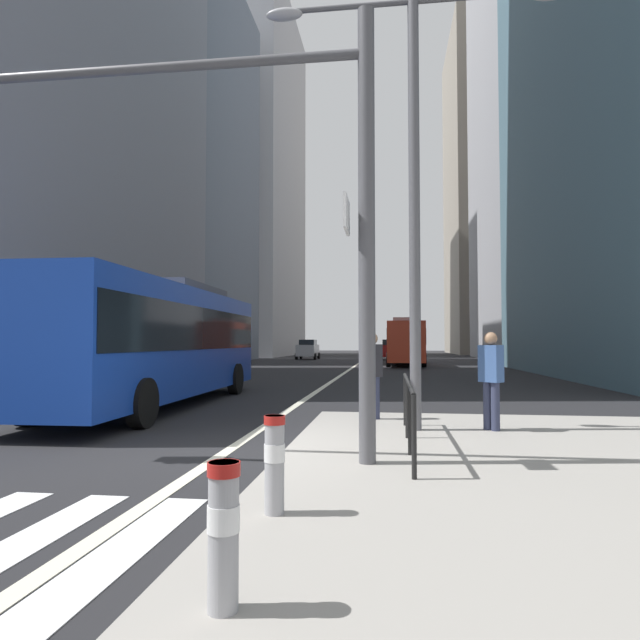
{
  "coord_description": "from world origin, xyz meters",
  "views": [
    {
      "loc": [
        2.54,
        -8.1,
        1.71
      ],
      "look_at": [
        -1.86,
        25.38,
        3.09
      ],
      "focal_mm": 30.33,
      "sensor_mm": 36.0,
      "label": 1
    }
  ],
  "objects_px": {
    "car_oncoming_mid": "(308,349)",
    "car_receding_near": "(390,349)",
    "city_bus_red_receding": "(405,340)",
    "pedestrian_waiting": "(372,371)",
    "sedan_white_oncoming": "(34,368)",
    "pedestrian_walking": "(491,375)",
    "city_bus_blue_oncoming": "(158,337)",
    "bollard_left": "(274,459)",
    "bollard_front": "(223,528)",
    "traffic_signal_gantry": "(204,165)",
    "street_lamp_post": "(414,145)"
  },
  "relations": [
    {
      "from": "sedan_white_oncoming",
      "to": "bollard_left",
      "type": "relative_size",
      "value": 4.85
    },
    {
      "from": "car_receding_near",
      "to": "bollard_left",
      "type": "height_order",
      "value": "car_receding_near"
    },
    {
      "from": "city_bus_red_receding",
      "to": "traffic_signal_gantry",
      "type": "xyz_separation_m",
      "value": [
        -3.61,
        -33.97,
        2.3
      ]
    },
    {
      "from": "street_lamp_post",
      "to": "bollard_left",
      "type": "distance_m",
      "value": 6.92
    },
    {
      "from": "car_receding_near",
      "to": "pedestrian_walking",
      "type": "bearing_deg",
      "value": -87.53
    },
    {
      "from": "traffic_signal_gantry",
      "to": "pedestrian_walking",
      "type": "distance_m",
      "value": 5.99
    },
    {
      "from": "traffic_signal_gantry",
      "to": "bollard_left",
      "type": "bearing_deg",
      "value": -55.79
    },
    {
      "from": "sedan_white_oncoming",
      "to": "pedestrian_waiting",
      "type": "distance_m",
      "value": 9.78
    },
    {
      "from": "city_bus_blue_oncoming",
      "to": "city_bus_red_receding",
      "type": "relative_size",
      "value": 0.95
    },
    {
      "from": "traffic_signal_gantry",
      "to": "pedestrian_waiting",
      "type": "xyz_separation_m",
      "value": [
        2.15,
        4.01,
        -3.01
      ]
    },
    {
      "from": "bollard_front",
      "to": "city_bus_blue_oncoming",
      "type": "bearing_deg",
      "value": 116.09
    },
    {
      "from": "car_oncoming_mid",
      "to": "bollard_front",
      "type": "bearing_deg",
      "value": -81.78
    },
    {
      "from": "sedan_white_oncoming",
      "to": "pedestrian_walking",
      "type": "height_order",
      "value": "sedan_white_oncoming"
    },
    {
      "from": "city_bus_red_receding",
      "to": "pedestrian_waiting",
      "type": "relative_size",
      "value": 6.65
    },
    {
      "from": "city_bus_blue_oncoming",
      "to": "sedan_white_oncoming",
      "type": "bearing_deg",
      "value": 179.65
    },
    {
      "from": "sedan_white_oncoming",
      "to": "bollard_left",
      "type": "bearing_deg",
      "value": -45.56
    },
    {
      "from": "car_receding_near",
      "to": "pedestrian_walking",
      "type": "xyz_separation_m",
      "value": [
        1.83,
        -42.35,
        0.13
      ]
    },
    {
      "from": "car_receding_near",
      "to": "bollard_front",
      "type": "height_order",
      "value": "car_receding_near"
    },
    {
      "from": "pedestrian_waiting",
      "to": "bollard_left",
      "type": "bearing_deg",
      "value": -96.27
    },
    {
      "from": "bollard_front",
      "to": "bollard_left",
      "type": "bearing_deg",
      "value": 92.71
    },
    {
      "from": "car_receding_near",
      "to": "bollard_left",
      "type": "bearing_deg",
      "value": -91.2
    },
    {
      "from": "car_oncoming_mid",
      "to": "traffic_signal_gantry",
      "type": "relative_size",
      "value": 0.64
    },
    {
      "from": "sedan_white_oncoming",
      "to": "traffic_signal_gantry",
      "type": "xyz_separation_m",
      "value": [
        7.25,
        -6.73,
        3.15
      ]
    },
    {
      "from": "traffic_signal_gantry",
      "to": "street_lamp_post",
      "type": "height_order",
      "value": "street_lamp_post"
    },
    {
      "from": "car_oncoming_mid",
      "to": "street_lamp_post",
      "type": "relative_size",
      "value": 0.53
    },
    {
      "from": "city_bus_blue_oncoming",
      "to": "bollard_left",
      "type": "distance_m",
      "value": 10.31
    },
    {
      "from": "street_lamp_post",
      "to": "bollard_front",
      "type": "height_order",
      "value": "street_lamp_post"
    },
    {
      "from": "pedestrian_waiting",
      "to": "street_lamp_post",
      "type": "bearing_deg",
      "value": -57.16
    },
    {
      "from": "sedan_white_oncoming",
      "to": "car_oncoming_mid",
      "type": "distance_m",
      "value": 39.46
    },
    {
      "from": "city_bus_red_receding",
      "to": "car_receding_near",
      "type": "relative_size",
      "value": 2.82
    },
    {
      "from": "street_lamp_post",
      "to": "pedestrian_waiting",
      "type": "distance_m",
      "value": 4.42
    },
    {
      "from": "pedestrian_waiting",
      "to": "bollard_front",
      "type": "bearing_deg",
      "value": -94.27
    },
    {
      "from": "city_bus_blue_oncoming",
      "to": "car_oncoming_mid",
      "type": "relative_size",
      "value": 2.61
    },
    {
      "from": "car_oncoming_mid",
      "to": "bollard_left",
      "type": "relative_size",
      "value": 4.78
    },
    {
      "from": "car_oncoming_mid",
      "to": "car_receding_near",
      "type": "xyz_separation_m",
      "value": [
        8.15,
        -0.91,
        -0.0
      ]
    },
    {
      "from": "car_oncoming_mid",
      "to": "street_lamp_post",
      "type": "height_order",
      "value": "street_lamp_post"
    },
    {
      "from": "bollard_front",
      "to": "pedestrian_walking",
      "type": "distance_m",
      "value": 7.38
    },
    {
      "from": "city_bus_red_receding",
      "to": "pedestrian_waiting",
      "type": "height_order",
      "value": "city_bus_red_receding"
    },
    {
      "from": "bollard_left",
      "to": "pedestrian_walking",
      "type": "xyz_separation_m",
      "value": [
        2.82,
        5.05,
        0.48
      ]
    },
    {
      "from": "traffic_signal_gantry",
      "to": "car_oncoming_mid",
      "type": "bearing_deg",
      "value": 97.02
    },
    {
      "from": "bollard_front",
      "to": "city_bus_red_receding",
      "type": "bearing_deg",
      "value": 86.89
    },
    {
      "from": "car_oncoming_mid",
      "to": "car_receding_near",
      "type": "relative_size",
      "value": 1.03
    },
    {
      "from": "sedan_white_oncoming",
      "to": "city_bus_red_receding",
      "type": "height_order",
      "value": "city_bus_red_receding"
    },
    {
      "from": "car_oncoming_mid",
      "to": "pedestrian_walking",
      "type": "xyz_separation_m",
      "value": [
        9.97,
        -43.26,
        0.13
      ]
    },
    {
      "from": "bollard_left",
      "to": "pedestrian_waiting",
      "type": "xyz_separation_m",
      "value": [
        0.68,
        6.17,
        0.48
      ]
    },
    {
      "from": "sedan_white_oncoming",
      "to": "street_lamp_post",
      "type": "distance_m",
      "value": 11.77
    },
    {
      "from": "sedan_white_oncoming",
      "to": "car_receding_near",
      "type": "bearing_deg",
      "value": 75.85
    },
    {
      "from": "traffic_signal_gantry",
      "to": "pedestrian_walking",
      "type": "xyz_separation_m",
      "value": [
        4.29,
        2.89,
        -3.02
      ]
    },
    {
      "from": "city_bus_blue_oncoming",
      "to": "sedan_white_oncoming",
      "type": "distance_m",
      "value": 3.69
    },
    {
      "from": "pedestrian_walking",
      "to": "city_bus_blue_oncoming",
      "type": "bearing_deg",
      "value": 154.39
    }
  ]
}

